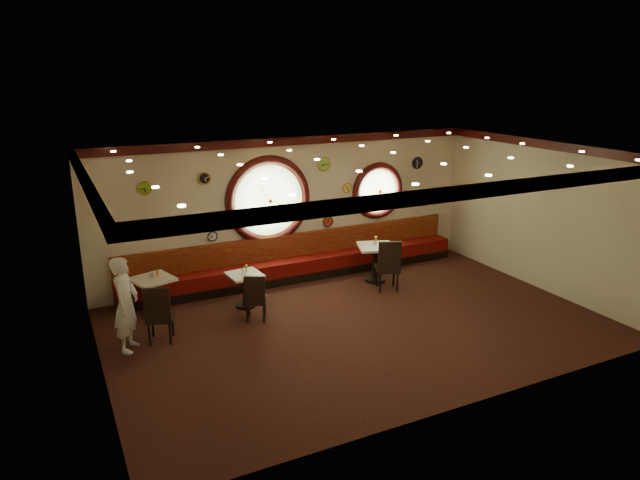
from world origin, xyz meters
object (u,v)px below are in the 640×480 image
Objects in this scene: condiment_c_pepper at (375,244)px; table_a at (154,292)px; table_c at (376,259)px; condiment_a_pepper at (152,275)px; condiment_a_salt at (150,276)px; condiment_c_bottle at (376,240)px; chair_a at (159,311)px; condiment_b_bottle at (246,269)px; condiment_c_salt at (373,243)px; waiter at (126,304)px; condiment_b_pepper at (245,272)px; chair_c at (389,262)px; condiment_b_salt at (243,271)px; table_b at (245,286)px; condiment_a_bottle at (157,273)px; chair_b at (255,295)px.

table_a is at bearing 177.08° from condiment_c_pepper.
condiment_a_pepper reaches higher than table_c.
condiment_a_salt is 4.94m from condiment_c_bottle.
table_a is 1.35× the size of chair_a.
condiment_c_salt is at bearing 1.61° from condiment_b_bottle.
condiment_c_pepper is 0.06× the size of waiter.
condiment_a_salt is at bearing -153.14° from condiment_a_pepper.
condiment_a_pepper is at bearing 177.61° from condiment_c_salt.
condiment_b_pepper is 0.60× the size of condiment_c_bottle.
chair_c reaches higher than condiment_b_pepper.
condiment_b_salt is at bearing 46.03° from chair_a.
waiter reaches higher than table_b.
chair_c is 0.70m from condiment_c_pepper.
condiment_b_bottle is (0.09, 0.04, 0.02)m from condiment_b_salt.
condiment_a_pepper is 0.06× the size of waiter.
chair_a is 5.17m from condiment_c_bottle.
condiment_c_bottle reaches higher than condiment_a_pepper.
table_c is at bearing -3.76° from condiment_a_bottle.
waiter reaches higher than table_a.
table_a is at bearing -152.44° from condiment_a_bottle.
table_c is (4.83, -0.25, 0.04)m from table_a.
condiment_b_salt is 3.11m from condiment_c_salt.
condiment_b_salt is 0.74× the size of condiment_b_bottle.
condiment_b_salt is 1.72m from condiment_a_pepper.
condiment_a_bottle is at bearing 167.66° from chair_b.
chair_b is 2.05m from condiment_a_salt.
chair_c reaches higher than condiment_a_salt.
condiment_a_salt is 0.05m from condiment_a_pepper.
chair_a is 1.12× the size of chair_b.
condiment_b_salt is 1.05× the size of condiment_b_pepper.
condiment_b_pepper is at bearing -83.36° from table_b.
condiment_b_salt is at bearing -169.29° from chair_c.
chair_b is 5.42× the size of condiment_b_salt.
condiment_b_bottle is at bearing -9.09° from condiment_a_pepper.
condiment_c_salt is 0.06m from condiment_c_pepper.
chair_c reaches higher than condiment_b_salt.
table_b is 2.06m from chair_a.
table_c is 0.42m from condiment_c_bottle.
condiment_c_pepper is at bearing -2.83° from condiment_a_salt.
waiter is at bearing -159.73° from table_b.
condiment_b_bottle reaches higher than table_c.
condiment_b_pepper is at bearing -15.27° from condiment_a_bottle.
chair_c is 4.88m from condiment_a_salt.
condiment_b_pepper is (0.03, -0.08, -0.00)m from condiment_b_salt.
chair_a reaches higher than condiment_c_salt.
waiter is (-2.44, -0.96, 0.05)m from condiment_b_bottle.
table_b is 6.84× the size of condiment_b_pepper.
condiment_a_bottle is at bearing 176.34° from condiment_c_pepper.
condiment_c_salt is (3.10, 0.13, 0.13)m from condiment_b_salt.
condiment_b_salt is (-0.02, 0.04, 0.31)m from table_b.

